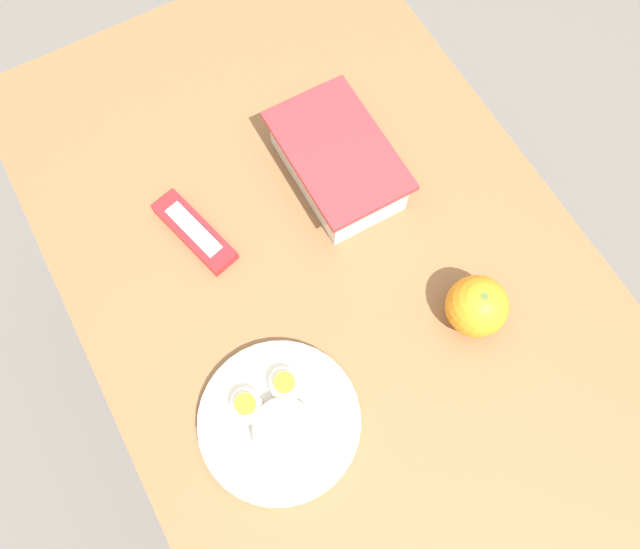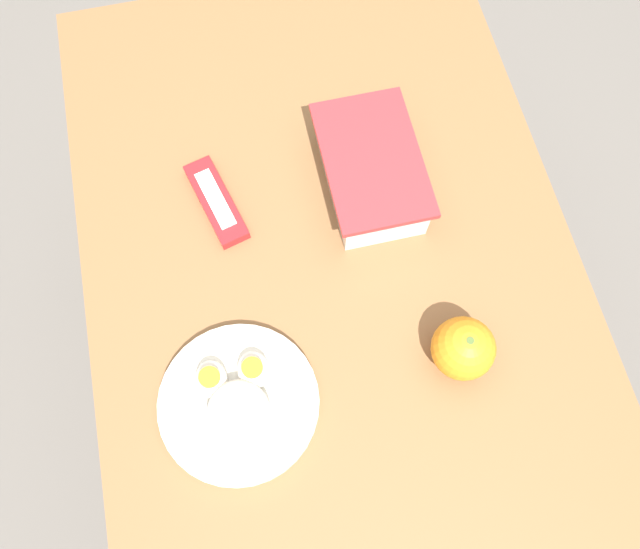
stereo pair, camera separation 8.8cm
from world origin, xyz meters
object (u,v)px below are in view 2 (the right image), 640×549
candy_bar (216,202)px  food_container (370,173)px  orange_fruit (463,348)px  rice_plate (238,404)px

candy_bar → food_container: bearing=86.3°
orange_fruit → candy_bar: bearing=-136.7°
food_container → rice_plate: 0.39m
food_container → rice_plate: food_container is taller
orange_fruit → rice_plate: size_ratio=0.40×
food_container → orange_fruit: 0.30m
orange_fruit → rice_plate: orange_fruit is taller
rice_plate → orange_fruit: bearing=90.3°
food_container → candy_bar: (-0.02, -0.24, -0.02)m
candy_bar → rice_plate: bearing=-3.6°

